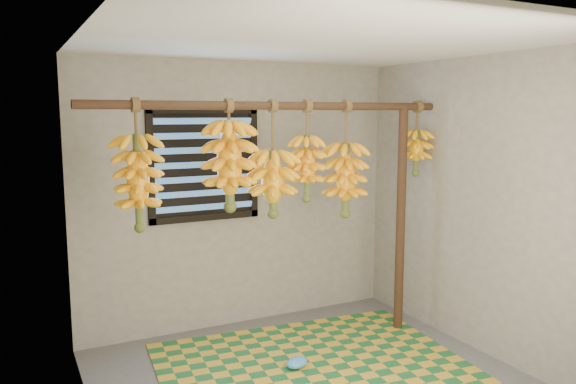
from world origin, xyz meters
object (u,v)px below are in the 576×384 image
support_post (401,220)px  banana_bunch_c (273,183)px  woven_mat (316,368)px  banana_bunch_d (307,168)px  plastic_bag (297,363)px  banana_bunch_b (230,166)px  banana_bunch_f (416,152)px  banana_bunch_e (345,179)px  banana_bunch_a (138,183)px

support_post → banana_bunch_c: banana_bunch_c is taller
woven_mat → banana_bunch_d: bearing=72.3°
woven_mat → plastic_bag: 0.15m
banana_bunch_d → banana_bunch_c: bearing=-180.0°
plastic_bag → woven_mat: bearing=-29.6°
banana_bunch_b → woven_mat: bearing=-35.6°
plastic_bag → banana_bunch_b: bearing=142.7°
banana_bunch_f → banana_bunch_c: bearing=180.0°
banana_bunch_d → banana_bunch_e: (0.37, -0.00, -0.11)m
support_post → banana_bunch_e: size_ratio=2.09×
banana_bunch_d → banana_bunch_a: bearing=180.0°
woven_mat → banana_bunch_c: 1.46m
banana_bunch_c → banana_bunch_d: same height
support_post → banana_bunch_f: size_ratio=3.06×
banana_bunch_b → banana_bunch_d: size_ratio=1.02×
banana_bunch_b → banana_bunch_e: 1.04m
plastic_bag → banana_bunch_e: (0.62, 0.31, 1.35)m
banana_bunch_c → banana_bunch_d: size_ratio=1.12×
banana_bunch_a → banana_bunch_e: size_ratio=0.96×
woven_mat → support_post: bearing=19.6°
banana_bunch_a → banana_bunch_f: (2.44, -0.00, 0.14)m
plastic_bag → banana_bunch_e: size_ratio=0.20×
banana_bunch_f → plastic_bag: bearing=-167.1°
banana_bunch_e → banana_bunch_a: bearing=180.0°
support_post → banana_bunch_b: banana_bunch_b is taller
plastic_bag → banana_bunch_f: bearing=12.9°
banana_bunch_b → banana_bunch_a: bearing=180.0°
woven_mat → banana_bunch_f: bearing=17.3°
banana_bunch_c → banana_bunch_f: 1.42m
banana_bunch_b → banana_bunch_f: same height
woven_mat → banana_bunch_c: (-0.18, 0.38, 1.40)m
woven_mat → plastic_bag: bearing=150.4°
banana_bunch_d → banana_bunch_f: same height
banana_bunch_a → banana_bunch_b: (0.68, -0.00, 0.09)m
banana_bunch_e → banana_bunch_b: bearing=180.0°
support_post → banana_bunch_e: banana_bunch_e is taller
plastic_bag → banana_bunch_a: 1.81m
support_post → banana_bunch_a: banana_bunch_a is taller
plastic_bag → banana_bunch_a: (-1.08, 0.31, 1.42)m
banana_bunch_e → banana_bunch_f: (0.74, 0.00, 0.21)m
plastic_bag → banana_bunch_b: 1.59m
support_post → banana_bunch_b: (-1.61, 0.00, 0.56)m
support_post → banana_bunch_c: 1.32m
banana_bunch_b → banana_bunch_e: same height
banana_bunch_e → woven_mat: bearing=-142.0°
banana_bunch_b → support_post: bearing=0.0°
plastic_bag → banana_bunch_c: bearing=99.1°
banana_bunch_c → banana_bunch_e: 0.67m
woven_mat → banana_bunch_f: banana_bunch_f is taller
plastic_bag → banana_bunch_d: size_ratio=0.23×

